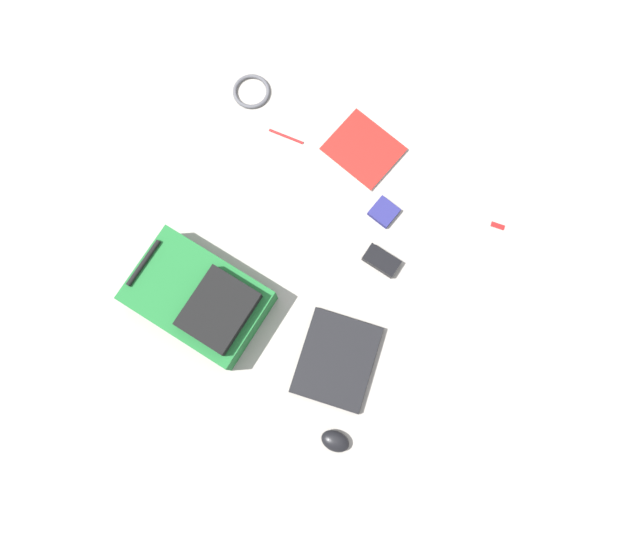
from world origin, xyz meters
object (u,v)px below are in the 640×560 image
Objects in this scene: backpack at (201,299)px; usb_stick at (498,226)px; power_brick at (381,261)px; laptop at (337,360)px; book_manual at (363,149)px; earbud_pouch at (384,212)px; cable_coil at (252,91)px; computer_mouse at (335,441)px; pen_black at (286,136)px.

usb_stick is at bearing -49.64° from backpack.
backpack is 0.64m from power_brick.
power_brick is (0.38, 0.00, 0.00)m from laptop.
book_manual is at bearing -19.23° from backpack.
usb_stick is (0.13, -0.39, -0.01)m from earbud_pouch.
earbud_pouch is (-0.19, -0.17, 0.00)m from book_manual.
backpack is 3.36× the size of cable_coil.
earbud_pouch is 1.76× the size of usb_stick.
cable_coil is (1.01, 0.82, -0.01)m from computer_mouse.
cable_coil is 1.04m from usb_stick.
laptop is at bearing -137.14° from cable_coil.
cable_coil is (0.03, 0.48, 0.00)m from book_manual.
backpack reaches higher than cable_coil.
power_brick is 0.18m from earbud_pouch.
cable_coil is at bearing 61.86° from pen_black.
laptop is 3.88× the size of earbud_pouch.
book_manual is 0.25m from earbud_pouch.
book_manual is at bearing -93.77° from cable_coil.
power_brick reaches higher than cable_coil.
computer_mouse is 0.78× the size of power_brick.
backpack is at bearing 128.71° from power_brick.
laptop is 0.56m from earbud_pouch.
book_manual is at bearing 41.59° from earbud_pouch.
book_manual and cable_coil have the same top height.
usb_stick is at bearing -25.22° from laptop.
book_manual is 6.03× the size of usb_stick.
laptop is 2.69× the size of power_brick.
cable_coil is at bearing 61.29° from power_brick.
backpack is 1.60× the size of book_manual.
power_brick is (-0.36, -0.23, 0.01)m from book_manual.
computer_mouse is 0.69× the size of cable_coil.
computer_mouse reaches higher than laptop.
laptop reaches higher than pen_black.
laptop and power_brick have the same top height.
computer_mouse reaches higher than book_manual.
usb_stick is at bearing -47.26° from power_brick.
cable_coil is 1.13× the size of power_brick.
computer_mouse is at bearing -140.92° from cable_coil.
computer_mouse is 0.70× the size of pen_black.
cable_coil is at bearing 85.09° from usb_stick.
backpack is 0.65m from computer_mouse.
pen_black is 2.80× the size of usb_stick.
computer_mouse is 0.81m from earbud_pouch.
laptop is at bearing -162.21° from book_manual.
cable_coil is at bearing 42.86° from laptop.
earbud_pouch is 0.41m from usb_stick.
cable_coil is 2.87× the size of usb_stick.
earbud_pouch is (0.55, 0.07, -0.00)m from laptop.
backpack reaches higher than power_brick.
book_manual is at bearing -75.30° from pen_black.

